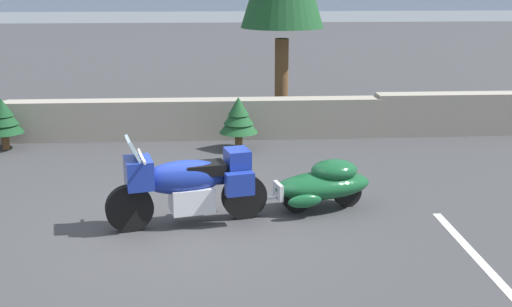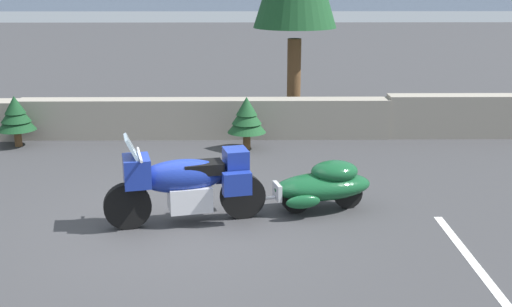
% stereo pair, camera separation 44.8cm
% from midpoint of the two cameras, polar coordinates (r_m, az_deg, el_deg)
% --- Properties ---
extents(ground_plane, '(80.00, 80.00, 0.00)m').
position_cam_midpoint_polar(ground_plane, '(9.10, -5.33, -6.51)').
color(ground_plane, '#38383A').
extents(stone_guard_wall, '(24.00, 0.57, 0.93)m').
position_cam_midpoint_polar(stone_guard_wall, '(13.84, -4.98, 3.17)').
color(stone_guard_wall, gray).
rests_on(stone_guard_wall, ground).
extents(touring_motorcycle, '(2.28, 1.07, 1.33)m').
position_cam_midpoint_polar(touring_motorcycle, '(9.00, -4.95, -2.54)').
color(touring_motorcycle, black).
rests_on(touring_motorcycle, ground).
extents(car_shaped_trailer, '(2.22, 1.05, 0.76)m').
position_cam_midpoint_polar(car_shaped_trailer, '(9.59, 7.40, -2.77)').
color(car_shaped_trailer, black).
rests_on(car_shaped_trailer, ground).
extents(pine_sapling_near, '(0.78, 0.78, 1.08)m').
position_cam_midpoint_polar(pine_sapling_near, '(12.82, 0.16, 3.32)').
color(pine_sapling_near, brown).
rests_on(pine_sapling_near, ground).
extents(pine_sapling_farther, '(0.78, 0.78, 1.06)m').
position_cam_midpoint_polar(pine_sapling_farther, '(13.87, -19.91, 3.27)').
color(pine_sapling_farther, brown).
rests_on(pine_sapling_farther, ground).
extents(parking_stripe_marker, '(0.12, 3.60, 0.01)m').
position_cam_midpoint_polar(parking_stripe_marker, '(8.26, 21.04, -9.92)').
color(parking_stripe_marker, silver).
rests_on(parking_stripe_marker, ground).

